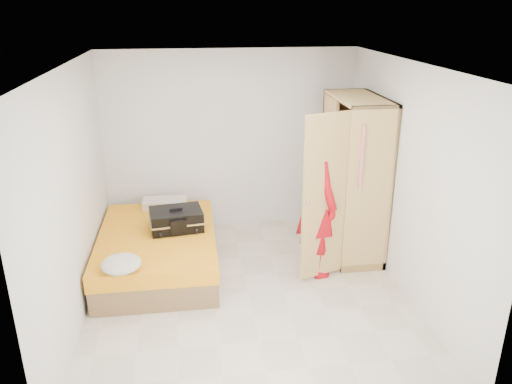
{
  "coord_description": "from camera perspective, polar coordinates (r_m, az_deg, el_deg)",
  "views": [
    {
      "loc": [
        -0.59,
        -4.98,
        3.17
      ],
      "look_at": [
        0.19,
        0.68,
        1.0
      ],
      "focal_mm": 35.0,
      "sensor_mm": 36.0,
      "label": 1
    }
  ],
  "objects": [
    {
      "name": "wardrobe",
      "position": [
        6.54,
        10.85,
        1.03
      ],
      "size": [
        1.14,
        1.37,
        2.1
      ],
      "color": "tan",
      "rests_on": "ground"
    },
    {
      "name": "round_cushion",
      "position": [
        5.53,
        -15.15,
        -7.93
      ],
      "size": [
        0.42,
        0.42,
        0.16
      ],
      "primitive_type": "ellipsoid",
      "color": "beige",
      "rests_on": "bed"
    },
    {
      "name": "pillow",
      "position": [
        7.08,
        -10.36,
        -1.23
      ],
      "size": [
        0.61,
        0.32,
        0.11
      ],
      "primitive_type": "cube",
      "rotation": [
        0.0,
        0.0,
        -0.03
      ],
      "color": "beige",
      "rests_on": "bed"
    },
    {
      "name": "suitcase",
      "position": [
        6.34,
        -9.1,
        -3.12
      ],
      "size": [
        0.71,
        0.57,
        0.28
      ],
      "rotation": [
        0.0,
        0.0,
        0.13
      ],
      "color": "black",
      "rests_on": "bed"
    },
    {
      "name": "room",
      "position": [
        5.35,
        -0.98,
        0.33
      ],
      "size": [
        4.0,
        4.02,
        2.6
      ],
      "color": "beige",
      "rests_on": "ground"
    },
    {
      "name": "bed",
      "position": [
        6.44,
        -11.12,
        -6.58
      ],
      "size": [
        1.42,
        2.02,
        0.5
      ],
      "color": "brown",
      "rests_on": "ground"
    },
    {
      "name": "person",
      "position": [
        6.04,
        7.02,
        -0.98
      ],
      "size": [
        0.61,
        0.78,
        1.89
      ],
      "primitive_type": "imported",
      "rotation": [
        0.0,
        0.0,
        1.83
      ],
      "color": "red",
      "rests_on": "ground"
    }
  ]
}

